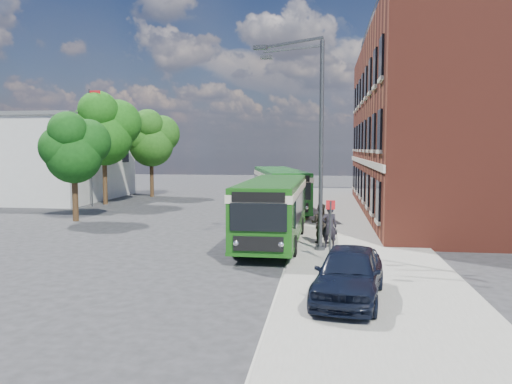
# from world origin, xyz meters

# --- Properties ---
(ground) EXTENTS (120.00, 120.00, 0.00)m
(ground) POSITION_xyz_m (0.00, 0.00, 0.00)
(ground) COLOR #262628
(ground) RESTS_ON ground
(pavement) EXTENTS (6.00, 48.00, 0.15)m
(pavement) POSITION_xyz_m (7.00, 8.00, 0.07)
(pavement) COLOR gray
(pavement) RESTS_ON ground
(kerb_line) EXTENTS (0.12, 48.00, 0.01)m
(kerb_line) POSITION_xyz_m (3.95, 8.00, 0.01)
(kerb_line) COLOR beige
(kerb_line) RESTS_ON ground
(brick_office) EXTENTS (12.10, 26.00, 14.20)m
(brick_office) POSITION_xyz_m (14.00, 12.00, 6.97)
(brick_office) COLOR maroon
(brick_office) RESTS_ON ground
(white_building) EXTENTS (9.40, 13.40, 7.30)m
(white_building) POSITION_xyz_m (-18.00, 18.00, 3.66)
(white_building) COLOR beige
(white_building) RESTS_ON ground
(flagpole) EXTENTS (0.95, 0.10, 9.00)m
(flagpole) POSITION_xyz_m (-12.45, 13.00, 4.94)
(flagpole) COLOR #393B3F
(flagpole) RESTS_ON ground
(street_lamp) EXTENTS (2.96, 2.38, 9.00)m
(street_lamp) POSITION_xyz_m (4.84, -2.00, 4.79)
(street_lamp) COLOR #393B3F
(street_lamp) RESTS_ON ground
(bus_stop_sign) EXTENTS (0.35, 0.08, 2.52)m
(bus_stop_sign) POSITION_xyz_m (5.60, -4.20, 1.51)
(bus_stop_sign) COLOR #393B3F
(bus_stop_sign) RESTS_ON ground
(bus_front) EXTENTS (2.72, 10.16, 3.02)m
(bus_front) POSITION_xyz_m (2.98, -0.16, 1.83)
(bus_front) COLOR #174F11
(bus_front) RESTS_ON ground
(bus_rear) EXTENTS (5.15, 11.95, 3.02)m
(bus_rear) POSITION_xyz_m (2.16, 12.00, 1.83)
(bus_rear) COLOR #145719
(bus_rear) RESTS_ON ground
(parked_car) EXTENTS (2.51, 4.76, 1.54)m
(parked_car) POSITION_xyz_m (6.09, -9.03, 0.92)
(parked_car) COLOR black
(parked_car) RESTS_ON pavement
(pedestrian_a) EXTENTS (0.75, 0.55, 1.89)m
(pedestrian_a) POSITION_xyz_m (5.59, -1.50, 1.09)
(pedestrian_a) COLOR black
(pedestrian_a) RESTS_ON pavement
(pedestrian_b) EXTENTS (1.03, 0.88, 1.84)m
(pedestrian_b) POSITION_xyz_m (5.19, -0.44, 1.07)
(pedestrian_b) COLOR black
(pedestrian_b) RESTS_ON pavement
(tree_left) EXTENTS (3.98, 3.79, 6.72)m
(tree_left) POSITION_xyz_m (-9.90, 5.51, 4.56)
(tree_left) COLOR #352413
(tree_left) RESTS_ON ground
(tree_mid) EXTENTS (5.31, 5.05, 8.96)m
(tree_mid) POSITION_xyz_m (-12.09, 14.57, 6.08)
(tree_mid) COLOR #352413
(tree_mid) RESTS_ON ground
(tree_right) EXTENTS (4.78, 4.54, 8.07)m
(tree_right) POSITION_xyz_m (-10.58, 21.28, 5.47)
(tree_right) COLOR #352413
(tree_right) RESTS_ON ground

